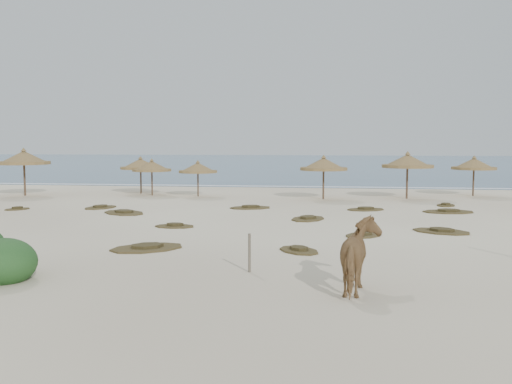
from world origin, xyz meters
TOP-DOWN VIEW (x-y plane):
  - ground at (0.00, 0.00)m, footprint 160.00×160.00m
  - ocean at (0.00, 75.00)m, footprint 200.00×100.00m
  - foam_line at (0.00, 26.00)m, footprint 70.00×0.60m
  - palapa_0 at (-15.25, 16.31)m, footprint 4.53×4.53m
  - palapa_1 at (-6.93, 17.71)m, footprint 3.30×3.30m
  - palapa_2 at (-8.05, 18.74)m, footprint 2.80×2.80m
  - palapa_3 at (-3.67, 17.28)m, footprint 2.98×2.98m
  - palapa_4 at (4.53, 16.51)m, footprint 3.11×3.11m
  - palapa_5 at (9.76, 17.52)m, footprint 3.28×3.28m
  - palapa_6 at (14.35, 19.95)m, footprint 3.73×3.73m
  - horse at (5.73, -5.51)m, footprint 1.15×2.19m
  - fence_post_near at (2.77, -3.76)m, footprint 0.09×0.09m
  - scrub_1 at (-5.34, 8.17)m, footprint 3.06×2.94m
  - scrub_2 at (-1.56, 4.07)m, footprint 1.72×1.13m
  - scrub_3 at (3.95, 7.14)m, footprint 2.02×2.49m
  - scrub_4 at (6.27, 2.79)m, footprint 1.97×2.04m
  - scrub_5 at (10.97, 10.73)m, footprint 2.84×2.07m
  - scrub_6 at (-7.42, 10.18)m, footprint 1.96×2.37m
  - scrub_7 at (6.83, 11.15)m, footprint 2.37×1.97m
  - scrub_8 at (-11.52, 8.92)m, footprint 1.47×1.59m
  - scrub_9 at (-1.15, -0.84)m, footprint 3.01×2.80m
  - scrub_10 at (11.42, 13.73)m, footprint 1.37×1.72m
  - scrub_12 at (3.97, -0.60)m, footprint 1.86×1.99m
  - scrub_13 at (0.68, 11.15)m, footprint 2.63×2.17m
  - scrub_14 at (9.40, 4.11)m, footprint 2.74×2.40m

SIDE VIEW (x-z plane):
  - ground at x=0.00m, z-range 0.00..0.00m
  - ocean at x=0.00m, z-range 0.00..0.01m
  - foam_line at x=0.00m, z-range 0.00..0.01m
  - scrub_12 at x=3.97m, z-range -0.03..0.13m
  - scrub_14 at x=9.40m, z-range -0.03..0.13m
  - scrub_3 at x=3.95m, z-range -0.03..0.13m
  - scrub_4 at x=6.27m, z-range -0.03..0.13m
  - scrub_6 at x=-7.42m, z-range -0.03..0.13m
  - scrub_10 at x=11.42m, z-range -0.03..0.13m
  - scrub_1 at x=-5.34m, z-range -0.03..0.13m
  - scrub_2 at x=-1.56m, z-range -0.03..0.13m
  - scrub_5 at x=10.97m, z-range -0.03..0.13m
  - scrub_7 at x=6.83m, z-range -0.03..0.13m
  - scrub_8 at x=-11.52m, z-range -0.03..0.13m
  - scrub_9 at x=-1.15m, z-range -0.03..0.13m
  - scrub_13 at x=0.68m, z-range -0.03..0.13m
  - fence_post_near at x=2.77m, z-range 0.00..1.08m
  - horse at x=5.73m, z-range 0.00..1.78m
  - palapa_3 at x=-3.67m, z-range 0.66..3.05m
  - palapa_1 at x=-6.93m, z-range 0.68..3.15m
  - palapa_2 at x=-8.05m, z-range 0.72..3.32m
  - palapa_6 at x=14.35m, z-range 0.74..3.44m
  - palapa_4 at x=4.53m, z-range 0.77..3.56m
  - palapa_5 at x=9.76m, z-range 0.83..3.84m
  - palapa_0 at x=-15.25m, z-range 0.88..4.08m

